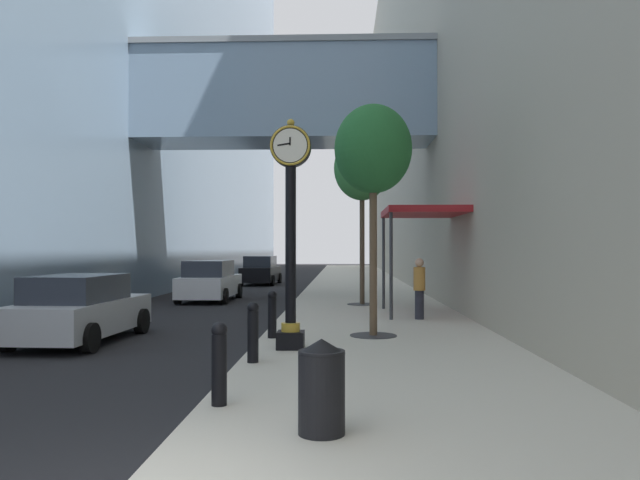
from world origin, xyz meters
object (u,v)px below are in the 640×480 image
object	(u,v)px
bollard_third	(272,313)
car_black_mid	(261,271)
street_tree_near	(373,151)
pedestrian_walking	(419,287)
car_white_near	(210,281)
bollard_second	(253,331)
street_tree_mid_near	(362,169)
car_silver_far	(80,309)
trash_bin	(322,385)
street_clock	(291,222)
bollard_nearest	(219,362)

from	to	relation	value
bollard_third	car_black_mid	size ratio (longest dim) A/B	0.23
street_tree_near	pedestrian_walking	xyz separation A→B (m)	(1.51, 3.40, -3.40)
street_tree_near	car_white_near	bearing A→B (deg)	120.04
street_tree_near	pedestrian_walking	distance (m)	5.04
bollard_second	pedestrian_walking	world-z (taller)	pedestrian_walking
bollard_third	car_black_mid	world-z (taller)	car_black_mid
street_tree_near	street_tree_mid_near	distance (m)	8.01
pedestrian_walking	car_silver_far	size ratio (longest dim) A/B	0.40
trash_bin	street_tree_near	bearing A→B (deg)	82.77
street_clock	street_tree_mid_near	distance (m)	10.29
car_white_near	bollard_third	bearing A→B (deg)	-70.74
street_tree_mid_near	pedestrian_walking	xyz separation A→B (m)	(1.51, -4.58, -4.02)
bollard_third	car_black_mid	bearing A→B (deg)	98.36
street_clock	street_tree_near	world-z (taller)	street_tree_near
bollard_third	street_tree_near	size ratio (longest dim) A/B	0.20
bollard_nearest	car_black_mid	size ratio (longest dim) A/B	0.23
bollard_nearest	pedestrian_walking	xyz separation A→B (m)	(3.84, 9.77, 0.38)
trash_bin	car_black_mid	xyz separation A→B (m)	(-4.75, 30.03, 0.16)
street_clock	bollard_second	world-z (taller)	street_clock
street_tree_mid_near	trash_bin	distance (m)	16.17
street_tree_mid_near	pedestrian_walking	world-z (taller)	street_tree_mid_near
trash_bin	pedestrian_walking	bearing A→B (deg)	77.31
street_tree_near	car_silver_far	size ratio (longest dim) A/B	1.24
street_tree_near	car_black_mid	world-z (taller)	street_tree_near
trash_bin	pedestrian_walking	xyz separation A→B (m)	(2.46, 10.94, 0.40)
street_clock	car_white_near	bearing A→B (deg)	109.42
pedestrian_walking	car_white_near	distance (m)	10.76
bollard_nearest	street_tree_near	bearing A→B (deg)	69.86
street_tree_near	car_silver_far	xyz separation A→B (m)	(-6.85, -0.32, -3.71)
street_clock	car_black_mid	distance (m)	24.75
street_tree_mid_near	car_silver_far	xyz separation A→B (m)	(-6.85, -8.31, -4.33)
bollard_third	car_black_mid	distance (m)	23.16
bollard_second	street_tree_near	bearing A→B (deg)	55.44
car_silver_far	street_tree_mid_near	bearing A→B (deg)	50.49
bollard_second	trash_bin	xyz separation A→B (m)	(1.38, -4.15, -0.03)
street_tree_mid_near	car_white_near	bearing A→B (deg)	155.52
bollard_third	pedestrian_walking	bearing A→B (deg)	44.82
bollard_second	street_tree_near	distance (m)	5.59
bollard_third	pedestrian_walking	world-z (taller)	pedestrian_walking
bollard_nearest	trash_bin	bearing A→B (deg)	-40.27
car_black_mid	car_silver_far	xyz separation A→B (m)	(-1.15, -22.82, -0.07)
bollard_third	trash_bin	size ratio (longest dim) A/B	1.04
street_clock	bollard_nearest	world-z (taller)	street_clock
bollard_nearest	street_tree_near	xyz separation A→B (m)	(2.34, 6.37, 3.77)
trash_bin	car_white_near	xyz separation A→B (m)	(-5.31, 18.38, 0.14)
street_tree_mid_near	car_silver_far	world-z (taller)	street_tree_mid_near
car_silver_far	bollard_nearest	bearing A→B (deg)	-53.24
street_tree_mid_near	car_silver_far	size ratio (longest dim) A/B	1.41
bollard_nearest	bollard_third	distance (m)	5.95
car_silver_far	bollard_third	bearing A→B (deg)	-1.18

